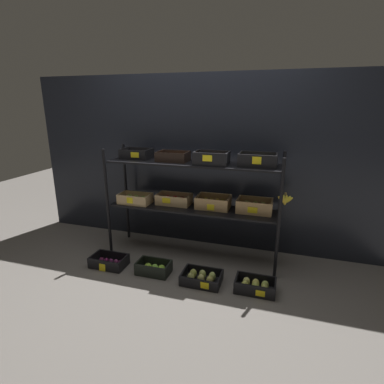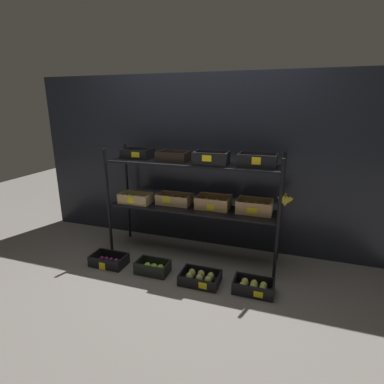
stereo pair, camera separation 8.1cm
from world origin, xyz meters
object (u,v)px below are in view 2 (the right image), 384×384
Objects in this scene: crate_ground_plum at (109,261)px; crate_ground_right_pear at (253,287)px; crate_ground_pear at (200,278)px; display_rack at (195,186)px; crate_ground_apple_green at (153,268)px.

crate_ground_right_pear is at bearing 0.05° from crate_ground_plum.
crate_ground_plum reaches higher than crate_ground_pear.
display_rack is 0.94m from crate_ground_pear.
crate_ground_right_pear is at bearing 1.02° from crate_ground_pear.
display_rack reaches higher than crate_ground_pear.
display_rack is at bearing 59.78° from crate_ground_apple_green.
crate_ground_pear is at bearing -1.73° from crate_ground_apple_green.
crate_ground_plum is 1.01× the size of crate_ground_right_pear.
crate_ground_right_pear reaches higher than crate_ground_plum.
crate_ground_plum is 1.02m from crate_ground_pear.
crate_ground_apple_green is 0.51m from crate_ground_pear.
display_rack is 1.22m from crate_ground_plum.
display_rack is at bearing 32.24° from crate_ground_plum.
crate_ground_apple_green is 1.01m from crate_ground_right_pear.
crate_ground_plum is (-0.80, -0.50, -0.77)m from display_rack.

